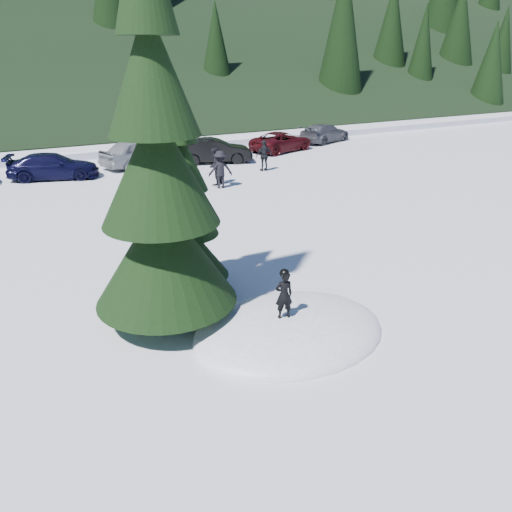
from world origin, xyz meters
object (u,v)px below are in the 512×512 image
spruce_tall (159,182)px  adult_1 (264,156)px  car_5 (215,151)px  car_7 (325,133)px  child_skier (284,295)px  adult_2 (220,170)px  car_4 (140,152)px  spruce_short (183,213)px  car_3 (53,166)px  adult_0 (215,166)px  car_6 (281,141)px

spruce_tall → adult_1: spruce_tall is taller
adult_1 → car_5: bearing=-61.8°
car_7 → child_skier: bearing=122.4°
adult_2 → car_4: size_ratio=0.39×
spruce_short → car_3: spruce_short is taller
adult_2 → car_7: (11.68, 8.16, -0.23)m
adult_0 → car_7: (11.65, 7.49, -0.24)m
car_4 → car_7: bearing=-100.3°
child_skier → car_6: size_ratio=0.25×
adult_1 → car_3: adult_1 is taller
adult_1 → car_7: size_ratio=0.37×
adult_2 → car_4: bearing=-61.4°
spruce_tall → car_5: 18.25m
adult_2 → car_6: 9.85m
car_3 → car_7: car_7 is taller
car_3 → car_6: bearing=-69.3°
car_3 → car_5: car_5 is taller
spruce_short → adult_0: spruce_short is taller
car_4 → car_5: car_4 is taller
car_3 → car_7: (18.21, 2.58, 0.01)m
child_skier → car_4: size_ratio=0.24×
adult_0 → adult_2: bearing=47.8°
car_7 → adult_1: bearing=106.1°
spruce_short → car_4: 16.20m
adult_1 → car_6: bearing=-126.5°
car_6 → car_5: bearing=87.0°
spruce_short → car_6: (12.48, 15.96, -1.50)m
car_4 → child_skier: bearing=155.7°
car_3 → car_4: 4.72m
car_4 → spruce_tall: bearing=148.6°
spruce_short → adult_0: (5.24, 9.99, -1.23)m
child_skier → adult_2: bearing=-95.8°
child_skier → car_3: bearing=-70.0°
car_7 → car_6: bearing=88.9°
adult_2 → car_6: bearing=-125.3°
adult_2 → car_4: (-1.90, 6.48, -0.10)m
adult_2 → car_3: 8.59m
car_3 → car_5: size_ratio=1.04×
child_skier → adult_1: size_ratio=0.67×
car_4 → car_5: bearing=-123.6°
car_5 → car_7: bearing=-54.6°
spruce_short → car_7: spruce_short is taller
spruce_short → car_3: size_ratio=1.25×
spruce_tall → adult_1: (9.75, 12.90, -2.52)m
adult_2 → car_5: (2.09, 5.32, -0.18)m
car_3 → car_6: (13.79, 1.06, -0.02)m
spruce_short → car_4: (3.32, 15.80, -1.35)m
car_4 → spruce_short: bearing=150.8°
adult_0 → car_3: adult_0 is taller
spruce_tall → adult_2: size_ratio=5.01×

